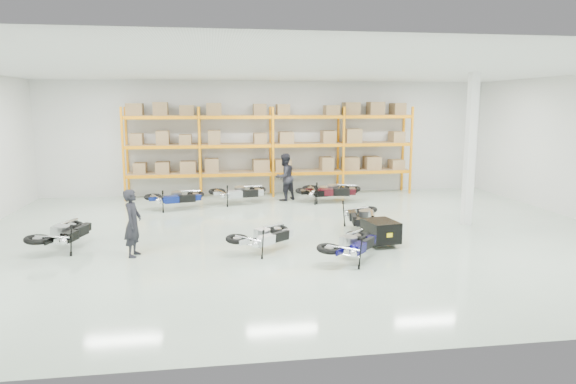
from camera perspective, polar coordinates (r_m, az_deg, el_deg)
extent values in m
plane|color=#B8CDB8|center=(14.31, 1.24, -4.77)|extent=(18.00, 18.00, 0.00)
plane|color=white|center=(13.89, 1.31, 13.51)|extent=(18.00, 18.00, 0.00)
plane|color=silver|center=(20.83, -2.00, 6.03)|extent=(18.00, 0.00, 18.00)
plane|color=silver|center=(7.18, 10.76, -1.05)|extent=(18.00, 0.00, 18.00)
cube|color=orange|center=(20.01, -17.84, 3.99)|extent=(0.08, 0.08, 3.50)
cube|color=orange|center=(20.89, -17.45, 4.23)|extent=(0.08, 0.08, 3.50)
cube|color=orange|center=(19.75, -9.78, 4.24)|extent=(0.08, 0.08, 3.50)
cube|color=orange|center=(20.64, -9.73, 4.47)|extent=(0.08, 0.08, 3.50)
cube|color=orange|center=(19.88, -1.67, 4.41)|extent=(0.08, 0.08, 3.50)
cube|color=orange|center=(20.77, -1.96, 4.63)|extent=(0.08, 0.08, 3.50)
cube|color=orange|center=(20.40, 6.19, 4.49)|extent=(0.08, 0.08, 3.50)
cube|color=orange|center=(21.27, 5.58, 4.71)|extent=(0.08, 0.08, 3.50)
cube|color=orange|center=(21.28, 13.52, 4.49)|extent=(0.08, 0.08, 3.50)
cube|color=orange|center=(22.12, 12.65, 4.71)|extent=(0.08, 0.08, 3.50)
cube|color=orange|center=(19.93, -13.74, 1.69)|extent=(2.70, 0.08, 0.12)
cube|color=orange|center=(20.81, -13.52, 2.03)|extent=(2.70, 0.08, 0.12)
cube|color=#997C4F|center=(20.36, -13.64, 2.06)|extent=(2.68, 0.88, 0.02)
cube|color=#997C4F|center=(20.33, -13.66, 2.70)|extent=(2.40, 0.70, 0.44)
cube|color=orange|center=(19.86, -5.67, 1.89)|extent=(2.70, 0.08, 0.12)
cube|color=orange|center=(20.75, -5.80, 2.22)|extent=(2.70, 0.08, 0.12)
cube|color=#997C4F|center=(20.30, -5.74, 2.26)|extent=(2.68, 0.88, 0.02)
cube|color=#997C4F|center=(20.27, -5.75, 2.90)|extent=(2.40, 0.70, 0.44)
cube|color=orange|center=(20.19, 2.29, 2.06)|extent=(2.70, 0.08, 0.12)
cube|color=orange|center=(21.07, 1.84, 2.38)|extent=(2.70, 0.08, 0.12)
cube|color=#997C4F|center=(20.62, 2.06, 2.42)|extent=(2.68, 0.88, 0.02)
cube|color=#997C4F|center=(20.59, 2.07, 3.05)|extent=(2.40, 0.70, 0.44)
cube|color=orange|center=(20.89, 9.87, 2.18)|extent=(2.70, 0.08, 0.12)
cube|color=orange|center=(21.74, 9.12, 2.49)|extent=(2.70, 0.08, 0.12)
cube|color=#997C4F|center=(21.31, 9.49, 2.52)|extent=(2.68, 0.88, 0.02)
cube|color=#997C4F|center=(21.28, 9.51, 3.14)|extent=(2.40, 0.70, 0.44)
cube|color=orange|center=(19.81, -13.87, 4.84)|extent=(2.70, 0.08, 0.12)
cube|color=orange|center=(20.70, -13.64, 5.05)|extent=(2.70, 0.08, 0.12)
cube|color=#997C4F|center=(20.25, -13.76, 5.14)|extent=(2.68, 0.88, 0.02)
cube|color=#997C4F|center=(20.23, -13.79, 5.79)|extent=(2.40, 0.70, 0.44)
cube|color=orange|center=(19.74, -5.72, 5.06)|extent=(2.70, 0.08, 0.12)
cube|color=orange|center=(20.64, -5.85, 5.25)|extent=(2.70, 0.08, 0.12)
cube|color=#997C4F|center=(20.19, -5.79, 5.36)|extent=(2.68, 0.88, 0.02)
cube|color=#997C4F|center=(20.17, -5.80, 6.01)|extent=(2.40, 0.70, 0.44)
cube|color=orange|center=(20.08, 2.32, 5.17)|extent=(2.70, 0.08, 0.12)
cube|color=orange|center=(20.96, 1.85, 5.36)|extent=(2.70, 0.08, 0.12)
cube|color=#997C4F|center=(20.51, 2.08, 5.47)|extent=(2.68, 0.88, 0.02)
cube|color=#997C4F|center=(20.50, 2.09, 6.11)|extent=(2.40, 0.70, 0.44)
cube|color=orange|center=(20.78, 9.95, 5.19)|extent=(2.70, 0.08, 0.12)
cube|color=orange|center=(21.63, 9.20, 5.38)|extent=(2.70, 0.08, 0.12)
cube|color=#997C4F|center=(21.20, 9.58, 5.48)|extent=(2.68, 0.88, 0.02)
cube|color=#997C4F|center=(21.19, 9.59, 6.10)|extent=(2.40, 0.70, 0.44)
cube|color=orange|center=(19.75, -14.00, 8.02)|extent=(2.70, 0.08, 0.12)
cube|color=orange|center=(20.65, -13.76, 8.09)|extent=(2.70, 0.08, 0.12)
cube|color=#997C4F|center=(20.20, -13.89, 8.25)|extent=(2.68, 0.88, 0.02)
cube|color=#997C4F|center=(20.20, -13.91, 8.91)|extent=(2.40, 0.70, 0.44)
cube|color=orange|center=(19.69, -5.78, 8.25)|extent=(2.70, 0.08, 0.12)
cube|color=orange|center=(20.59, -5.90, 8.31)|extent=(2.70, 0.08, 0.12)
cube|color=#997C4F|center=(20.14, -5.84, 8.48)|extent=(2.68, 0.88, 0.02)
cube|color=#997C4F|center=(20.13, -5.86, 9.13)|extent=(2.40, 0.70, 0.44)
cube|color=orange|center=(20.02, 2.34, 8.31)|extent=(2.70, 0.08, 0.12)
cube|color=orange|center=(20.90, 1.87, 8.37)|extent=(2.70, 0.08, 0.12)
cube|color=#997C4F|center=(20.46, 2.10, 8.54)|extent=(2.68, 0.88, 0.02)
cube|color=#997C4F|center=(20.46, 2.10, 9.18)|extent=(2.40, 0.70, 0.44)
cube|color=orange|center=(20.73, 10.04, 8.22)|extent=(2.70, 0.08, 0.12)
cube|color=orange|center=(21.58, 9.28, 8.29)|extent=(2.70, 0.08, 0.12)
cube|color=#997C4F|center=(21.15, 9.66, 8.45)|extent=(2.68, 0.88, 0.02)
cube|color=#997C4F|center=(21.15, 9.68, 9.07)|extent=(2.40, 0.70, 0.44)
cube|color=white|center=(16.10, 19.57, 4.41)|extent=(0.25, 0.25, 4.50)
cube|color=black|center=(13.36, 10.27, -4.27)|extent=(0.86, 1.02, 0.53)
cube|color=yellow|center=(12.93, 10.92, -4.75)|extent=(0.16, 0.04, 0.11)
torus|color=black|center=(13.29, 8.74, -5.15)|extent=(0.08, 0.37, 0.37)
torus|color=black|center=(13.53, 11.72, -4.99)|extent=(0.08, 0.37, 0.37)
cylinder|color=black|center=(13.92, 9.45, -3.47)|extent=(0.18, 0.86, 0.04)
imported|color=black|center=(12.69, -16.87, -3.32)|extent=(0.48, 0.64, 1.61)
imported|color=black|center=(19.29, -0.39, 1.67)|extent=(1.09, 1.05, 1.77)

